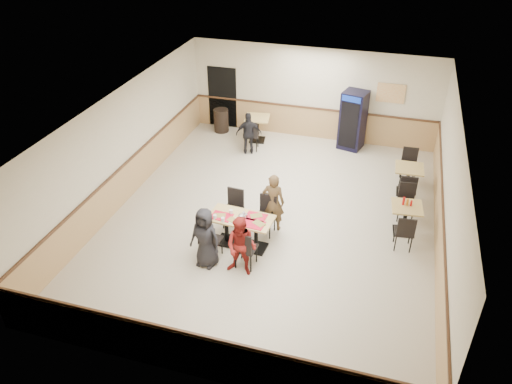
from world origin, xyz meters
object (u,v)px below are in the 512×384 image
(diner_woman_left, at_px, (205,238))
(back_table, at_px, (257,125))
(trash_bin, at_px, (221,120))
(pepsi_cooler, at_px, (353,120))
(side_table_near, at_px, (406,215))
(diner_man_opposite, at_px, (273,202))
(diner_woman_right, at_px, (241,247))
(side_table_far, at_px, (408,176))
(lone_diner, at_px, (249,133))
(main_table, at_px, (241,227))

(diner_woman_left, xyz_separation_m, back_table, (-0.68, 6.32, -0.18))
(trash_bin, bearing_deg, pepsi_cooler, 0.56)
(side_table_near, height_order, trash_bin, trash_bin)
(diner_woman_left, xyz_separation_m, pepsi_cooler, (2.34, 6.72, 0.21))
(pepsi_cooler, bearing_deg, side_table_near, -53.29)
(diner_man_opposite, distance_m, trash_bin, 5.86)
(diner_woman_right, bearing_deg, back_table, 107.20)
(diner_man_opposite, bearing_deg, back_table, -71.93)
(diner_woman_left, bearing_deg, trash_bin, 115.59)
(diner_woman_right, relative_size, side_table_near, 1.82)
(diner_woman_left, xyz_separation_m, diner_man_opposite, (1.07, 1.73, 0.03))
(side_table_far, relative_size, back_table, 0.90)
(back_table, bearing_deg, side_table_near, -38.52)
(lone_diner, distance_m, trash_bin, 1.91)
(diner_woman_left, relative_size, diner_man_opposite, 0.96)
(diner_woman_right, height_order, trash_bin, diner_woman_right)
(side_table_near, bearing_deg, main_table, -156.25)
(pepsi_cooler, distance_m, trash_bin, 4.43)
(main_table, bearing_deg, back_table, 106.41)
(side_table_near, distance_m, side_table_far, 1.89)
(diner_man_opposite, bearing_deg, lone_diner, -67.23)
(diner_man_opposite, relative_size, side_table_near, 1.94)
(back_table, xyz_separation_m, pepsi_cooler, (3.01, 0.39, 0.39))
(pepsi_cooler, bearing_deg, main_table, -93.74)
(side_table_near, bearing_deg, side_table_far, 90.29)
(diner_woman_right, bearing_deg, side_table_near, 40.97)
(trash_bin, bearing_deg, back_table, -14.23)
(lone_diner, height_order, side_table_near, lone_diner)
(side_table_near, relative_size, back_table, 0.89)
(diner_woman_right, relative_size, trash_bin, 1.81)
(diner_woman_left, xyz_separation_m, side_table_near, (4.17, 2.46, -0.22))
(diner_man_opposite, bearing_deg, pepsi_cooler, -106.99)
(diner_woman_right, xyz_separation_m, back_table, (-1.52, 6.38, -0.17))
(main_table, distance_m, pepsi_cooler, 6.14)
(diner_man_opposite, height_order, back_table, diner_man_opposite)
(side_table_near, bearing_deg, diner_woman_right, -142.83)
(diner_woman_left, bearing_deg, side_table_far, 54.79)
(main_table, relative_size, diner_man_opposite, 1.01)
(diner_woman_left, xyz_separation_m, diner_woman_right, (0.84, -0.06, -0.01))
(diner_woman_left, distance_m, side_table_near, 4.85)
(lone_diner, relative_size, side_table_far, 1.70)
(back_table, bearing_deg, side_table_far, -22.11)
(main_table, bearing_deg, diner_woman_right, -67.62)
(lone_diner, relative_size, pepsi_cooler, 0.72)
(diner_woman_right, height_order, lone_diner, diner_woman_right)
(diner_woman_right, distance_m, side_table_far, 5.53)
(side_table_near, height_order, side_table_far, side_table_far)
(diner_woman_left, height_order, back_table, diner_woman_left)
(main_table, distance_m, side_table_far, 5.03)
(main_table, height_order, side_table_near, main_table)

